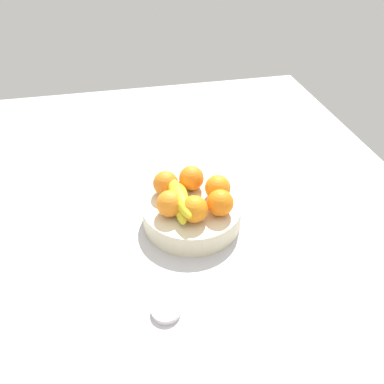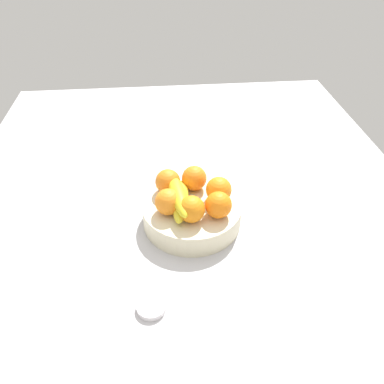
{
  "view_description": "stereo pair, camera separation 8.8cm",
  "coord_description": "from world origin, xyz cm",
  "px_view_note": "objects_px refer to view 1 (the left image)",
  "views": [
    {
      "loc": [
        77.39,
        -15.84,
        72.09
      ],
      "look_at": [
        3.05,
        0.02,
        10.43
      ],
      "focal_mm": 35.0,
      "sensor_mm": 36.0,
      "label": 1
    },
    {
      "loc": [
        78.72,
        -7.14,
        72.09
      ],
      "look_at": [
        3.05,
        0.02,
        10.43
      ],
      "focal_mm": 35.0,
      "sensor_mm": 36.0,
      "label": 2
    }
  ],
  "objects_px": {
    "orange_back_right": "(194,209)",
    "jar_lid": "(166,310)",
    "fruit_bowl": "(192,212)",
    "orange_back_left": "(170,204)",
    "orange_front_right": "(191,178)",
    "orange_front_left": "(218,188)",
    "orange_center": "(166,183)",
    "banana_bunch": "(180,199)",
    "orange_top_stack": "(220,203)"
  },
  "relations": [
    {
      "from": "orange_back_right",
      "to": "jar_lid",
      "type": "height_order",
      "value": "orange_back_right"
    },
    {
      "from": "fruit_bowl",
      "to": "jar_lid",
      "type": "distance_m",
      "value": 0.3
    },
    {
      "from": "orange_back_left",
      "to": "jar_lid",
      "type": "relative_size",
      "value": 1.05
    },
    {
      "from": "fruit_bowl",
      "to": "orange_front_right",
      "type": "xyz_separation_m",
      "value": [
        -0.07,
        0.01,
        0.07
      ]
    },
    {
      "from": "orange_front_left",
      "to": "orange_back_left",
      "type": "xyz_separation_m",
      "value": [
        0.04,
        -0.14,
        0.0
      ]
    },
    {
      "from": "orange_back_left",
      "to": "fruit_bowl",
      "type": "bearing_deg",
      "value": 113.39
    },
    {
      "from": "orange_front_left",
      "to": "orange_center",
      "type": "bearing_deg",
      "value": -109.63
    },
    {
      "from": "orange_front_right",
      "to": "banana_bunch",
      "type": "bearing_deg",
      "value": -30.59
    },
    {
      "from": "orange_back_right",
      "to": "orange_center",
      "type": "bearing_deg",
      "value": -155.62
    },
    {
      "from": "orange_front_left",
      "to": "orange_top_stack",
      "type": "bearing_deg",
      "value": -9.26
    },
    {
      "from": "orange_top_stack",
      "to": "jar_lid",
      "type": "xyz_separation_m",
      "value": [
        0.22,
        -0.18,
        -0.09
      ]
    },
    {
      "from": "orange_top_stack",
      "to": "orange_back_left",
      "type": "bearing_deg",
      "value": -100.67
    },
    {
      "from": "fruit_bowl",
      "to": "orange_center",
      "type": "height_order",
      "value": "orange_center"
    },
    {
      "from": "orange_front_right",
      "to": "orange_center",
      "type": "height_order",
      "value": "same"
    },
    {
      "from": "orange_front_right",
      "to": "orange_back_right",
      "type": "xyz_separation_m",
      "value": [
        0.13,
        -0.02,
        0.0
      ]
    },
    {
      "from": "orange_front_left",
      "to": "jar_lid",
      "type": "relative_size",
      "value": 1.05
    },
    {
      "from": "banana_bunch",
      "to": "jar_lid",
      "type": "bearing_deg",
      "value": -17.52
    },
    {
      "from": "jar_lid",
      "to": "orange_back_right",
      "type": "bearing_deg",
      "value": 152.68
    },
    {
      "from": "orange_back_left",
      "to": "orange_top_stack",
      "type": "bearing_deg",
      "value": 79.33
    },
    {
      "from": "orange_center",
      "to": "banana_bunch",
      "type": "bearing_deg",
      "value": 21.69
    },
    {
      "from": "orange_center",
      "to": "orange_back_left",
      "type": "distance_m",
      "value": 0.09
    },
    {
      "from": "fruit_bowl",
      "to": "orange_front_right",
      "type": "distance_m",
      "value": 0.1
    },
    {
      "from": "orange_back_right",
      "to": "orange_top_stack",
      "type": "distance_m",
      "value": 0.07
    },
    {
      "from": "orange_front_right",
      "to": "orange_back_right",
      "type": "distance_m",
      "value": 0.13
    },
    {
      "from": "orange_center",
      "to": "orange_top_stack",
      "type": "height_order",
      "value": "same"
    },
    {
      "from": "orange_front_right",
      "to": "jar_lid",
      "type": "bearing_deg",
      "value": -20.77
    },
    {
      "from": "fruit_bowl",
      "to": "orange_back_right",
      "type": "relative_size",
      "value": 3.88
    },
    {
      "from": "orange_front_right",
      "to": "banana_bunch",
      "type": "height_order",
      "value": "orange_front_right"
    },
    {
      "from": "orange_front_right",
      "to": "jar_lid",
      "type": "distance_m",
      "value": 0.37
    },
    {
      "from": "orange_front_left",
      "to": "orange_back_right",
      "type": "relative_size",
      "value": 1.0
    },
    {
      "from": "orange_front_right",
      "to": "orange_back_left",
      "type": "bearing_deg",
      "value": -39.06
    },
    {
      "from": "orange_back_left",
      "to": "orange_center",
      "type": "bearing_deg",
      "value": 178.04
    },
    {
      "from": "orange_back_right",
      "to": "orange_top_stack",
      "type": "height_order",
      "value": "same"
    },
    {
      "from": "fruit_bowl",
      "to": "banana_bunch",
      "type": "xyz_separation_m",
      "value": [
        0.01,
        -0.03,
        0.06
      ]
    },
    {
      "from": "orange_back_left",
      "to": "banana_bunch",
      "type": "xyz_separation_m",
      "value": [
        -0.02,
        0.03,
        -0.0
      ]
    },
    {
      "from": "orange_front_left",
      "to": "orange_top_stack",
      "type": "distance_m",
      "value": 0.06
    },
    {
      "from": "orange_front_left",
      "to": "orange_top_stack",
      "type": "relative_size",
      "value": 1.0
    },
    {
      "from": "orange_back_right",
      "to": "orange_top_stack",
      "type": "xyz_separation_m",
      "value": [
        -0.01,
        0.07,
        0.0
      ]
    },
    {
      "from": "orange_back_left",
      "to": "orange_front_right",
      "type": "bearing_deg",
      "value": 140.94
    },
    {
      "from": "jar_lid",
      "to": "orange_top_stack",
      "type": "bearing_deg",
      "value": 140.93
    },
    {
      "from": "orange_front_left",
      "to": "orange_back_right",
      "type": "height_order",
      "value": "same"
    },
    {
      "from": "orange_center",
      "to": "orange_back_right",
      "type": "xyz_separation_m",
      "value": [
        0.12,
        0.05,
        0.0
      ]
    },
    {
      "from": "fruit_bowl",
      "to": "orange_back_right",
      "type": "xyz_separation_m",
      "value": [
        0.06,
        -0.01,
        0.07
      ]
    },
    {
      "from": "orange_back_right",
      "to": "orange_back_left",
      "type": "bearing_deg",
      "value": -120.58
    },
    {
      "from": "orange_back_left",
      "to": "orange_back_right",
      "type": "relative_size",
      "value": 1.0
    },
    {
      "from": "orange_front_right",
      "to": "orange_back_right",
      "type": "relative_size",
      "value": 1.0
    },
    {
      "from": "fruit_bowl",
      "to": "banana_bunch",
      "type": "height_order",
      "value": "banana_bunch"
    },
    {
      "from": "fruit_bowl",
      "to": "orange_top_stack",
      "type": "distance_m",
      "value": 0.1
    },
    {
      "from": "orange_back_left",
      "to": "jar_lid",
      "type": "bearing_deg",
      "value": -11.97
    },
    {
      "from": "fruit_bowl",
      "to": "banana_bunch",
      "type": "bearing_deg",
      "value": -71.26
    }
  ]
}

